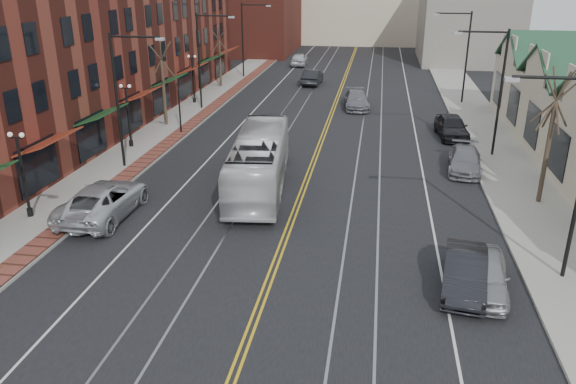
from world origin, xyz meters
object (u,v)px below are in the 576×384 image
(transit_bus, at_px, (259,161))
(parked_car_a, at_px, (485,274))
(parked_suv, at_px, (104,200))
(parked_car_b, at_px, (465,272))
(parked_car_c, at_px, (465,160))
(parked_car_d, at_px, (452,126))

(transit_bus, bearing_deg, parked_car_a, 132.49)
(parked_suv, xyz_separation_m, parked_car_b, (16.80, -4.30, -0.11))
(parked_car_b, bearing_deg, parked_car_a, 5.14)
(parked_car_c, xyz_separation_m, parked_car_d, (0.00, 7.51, 0.15))
(parked_suv, bearing_deg, parked_car_a, 166.37)
(parked_car_d, bearing_deg, parked_car_b, -99.96)
(transit_bus, xyz_separation_m, parked_car_d, (11.77, 12.30, -0.74))
(parked_car_a, relative_size, parked_car_c, 0.91)
(parked_suv, height_order, parked_car_d, parked_suv)
(transit_bus, height_order, parked_car_d, transit_bus)
(parked_suv, distance_m, parked_car_c, 21.05)
(parked_car_a, height_order, parked_car_d, parked_car_d)
(transit_bus, xyz_separation_m, parked_car_a, (10.69, -9.40, -0.85))
(transit_bus, relative_size, parked_suv, 1.85)
(parked_car_a, bearing_deg, parked_car_d, 94.71)
(transit_bus, distance_m, parked_car_d, 17.04)
(parked_suv, bearing_deg, transit_bus, -143.22)
(parked_car_b, xyz_separation_m, parked_car_c, (1.80, 14.15, -0.05))
(parked_car_a, height_order, parked_car_c, parked_car_a)
(parked_car_d, bearing_deg, parked_suv, -142.19)
(parked_car_a, bearing_deg, parked_car_b, -175.31)
(parked_car_d, bearing_deg, parked_car_a, -98.05)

